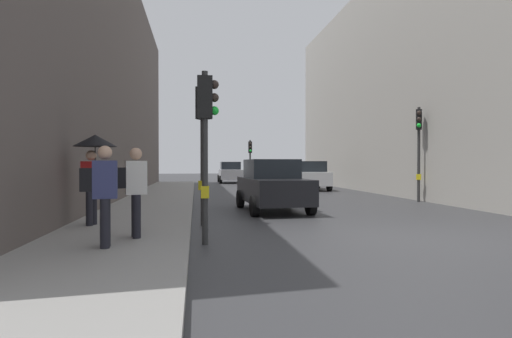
# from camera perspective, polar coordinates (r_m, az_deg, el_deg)

# --- Properties ---
(ground_plane) EXTENTS (120.00, 120.00, 0.00)m
(ground_plane) POSITION_cam_1_polar(r_m,az_deg,el_deg) (9.75, 21.39, -8.86)
(ground_plane) COLOR #38383A
(sidewalk_kerb) EXTENTS (2.93, 40.00, 0.16)m
(sidewalk_kerb) POSITION_cam_1_polar(r_m,az_deg,el_deg) (14.52, -14.47, -5.35)
(sidewalk_kerb) COLOR gray
(sidewalk_kerb) RESTS_ON ground
(building_facade_right) EXTENTS (12.00, 26.83, 11.87)m
(building_facade_right) POSITION_cam_1_polar(r_m,az_deg,el_deg) (27.86, 26.45, 9.59)
(building_facade_right) COLOR #B2ADA3
(building_facade_right) RESTS_ON ground
(traffic_light_far_median) EXTENTS (0.25, 0.43, 3.35)m
(traffic_light_far_median) POSITION_cam_1_polar(r_m,az_deg,el_deg) (30.92, -0.80, 2.03)
(traffic_light_far_median) COLOR #2D2D2D
(traffic_light_far_median) RESTS_ON ground
(traffic_light_near_left) EXTENTS (0.43, 0.24, 3.45)m
(traffic_light_near_left) POSITION_cam_1_polar(r_m,az_deg,el_deg) (8.43, -6.81, 5.95)
(traffic_light_near_left) COLOR #2D2D2D
(traffic_light_near_left) RESTS_ON ground
(traffic_light_mid_street) EXTENTS (0.36, 0.45, 4.00)m
(traffic_light_mid_street) POSITION_cam_1_polar(r_m,az_deg,el_deg) (18.97, 21.28, 4.12)
(traffic_light_mid_street) COLOR #2D2D2D
(traffic_light_mid_street) RESTS_ON ground
(traffic_light_near_right) EXTENTS (0.44, 0.36, 3.71)m
(traffic_light_near_right) POSITION_cam_1_polar(r_m,az_deg,el_deg) (11.01, -7.16, 5.65)
(traffic_light_near_right) COLOR #2D2D2D
(traffic_light_near_right) RESTS_ON ground
(car_white_compact) EXTENTS (2.14, 4.26, 1.76)m
(car_white_compact) POSITION_cam_1_polar(r_m,az_deg,el_deg) (25.89, 7.24, -0.90)
(car_white_compact) COLOR silver
(car_white_compact) RESTS_ON ground
(car_silver_hatchback) EXTENTS (2.02, 4.20, 1.76)m
(car_silver_hatchback) POSITION_cam_1_polar(r_m,az_deg,el_deg) (35.26, -3.51, -0.46)
(car_silver_hatchback) COLOR #BCBCC1
(car_silver_hatchback) RESTS_ON ground
(car_dark_suv) EXTENTS (2.20, 4.29, 1.76)m
(car_dark_suv) POSITION_cam_1_polar(r_m,az_deg,el_deg) (14.33, 2.23, -2.21)
(car_dark_suv) COLOR black
(car_dark_suv) RESTS_ON ground
(pedestrian_with_umbrella) EXTENTS (1.00, 1.00, 2.14)m
(pedestrian_with_umbrella) POSITION_cam_1_polar(r_m,az_deg,el_deg) (10.59, -21.18, 1.90)
(pedestrian_with_umbrella) COLOR black
(pedestrian_with_umbrella) RESTS_ON sidewalk_kerb
(pedestrian_with_grey_backpack) EXTENTS (0.63, 0.37, 1.77)m
(pedestrian_with_grey_backpack) POSITION_cam_1_polar(r_m,az_deg,el_deg) (7.74, -20.18, -2.67)
(pedestrian_with_grey_backpack) COLOR black
(pedestrian_with_grey_backpack) RESTS_ON sidewalk_kerb
(pedestrian_with_black_backpack) EXTENTS (0.65, 0.41, 1.77)m
(pedestrian_with_black_backpack) POSITION_cam_1_polar(r_m,az_deg,el_deg) (8.57, -16.32, -2.33)
(pedestrian_with_black_backpack) COLOR black
(pedestrian_with_black_backpack) RESTS_ON sidewalk_kerb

